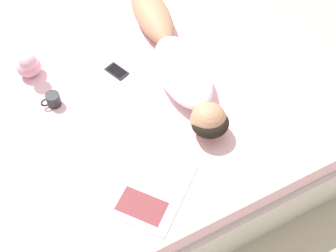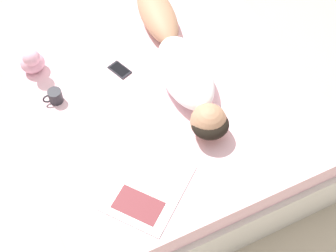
{
  "view_description": "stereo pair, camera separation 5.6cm",
  "coord_description": "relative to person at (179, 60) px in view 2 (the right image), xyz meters",
  "views": [
    {
      "loc": [
        0.78,
        1.69,
        2.56
      ],
      "look_at": [
        0.12,
        0.42,
        0.55
      ],
      "focal_mm": 50.0,
      "sensor_mm": 36.0,
      "label": 1
    },
    {
      "loc": [
        0.73,
        1.71,
        2.56
      ],
      "look_at": [
        0.12,
        0.42,
        0.55
      ],
      "focal_mm": 50.0,
      "sensor_mm": 36.0,
      "label": 2
    }
  ],
  "objects": [
    {
      "name": "bed",
      "position": [
        0.13,
        -0.06,
        -0.35
      ],
      "size": [
        1.63,
        2.03,
        0.5
      ],
      "color": "beige",
      "rests_on": "ground_plane"
    },
    {
      "name": "ground_plane",
      "position": [
        0.13,
        -0.06,
        -0.6
      ],
      "size": [
        12.0,
        12.0,
        0.0
      ],
      "primitive_type": "plane",
      "color": "#B7A88E"
    },
    {
      "name": "coffee_mug",
      "position": [
        0.72,
        -0.09,
        -0.05
      ],
      "size": [
        0.11,
        0.08,
        0.08
      ],
      "color": "#232328",
      "rests_on": "bed"
    },
    {
      "name": "plush_toy",
      "position": [
        0.77,
        -0.36,
        -0.0
      ],
      "size": [
        0.14,
        0.16,
        0.2
      ],
      "color": "#DB9EB2",
      "rests_on": "bed"
    },
    {
      "name": "cell_phone",
      "position": [
        0.31,
        -0.15,
        -0.09
      ],
      "size": [
        0.12,
        0.15,
        0.01
      ],
      "rotation": [
        0.0,
        0.0,
        0.36
      ],
      "color": "black",
      "rests_on": "bed"
    },
    {
      "name": "open_magazine",
      "position": [
        0.48,
        0.64,
        -0.09
      ],
      "size": [
        0.54,
        0.52,
        0.01
      ],
      "rotation": [
        0.0,
        0.0,
        0.67
      ],
      "color": "white",
      "rests_on": "bed"
    },
    {
      "name": "person",
      "position": [
        0.0,
        0.0,
        0.0
      ],
      "size": [
        0.38,
        1.3,
        0.19
      ],
      "rotation": [
        0.0,
        0.0,
        -0.12
      ],
      "color": "#A37556",
      "rests_on": "bed"
    }
  ]
}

